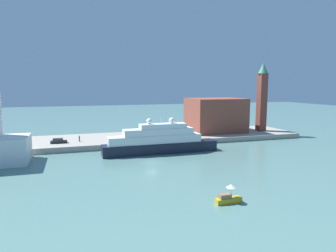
# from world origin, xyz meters

# --- Properties ---
(ground) EXTENTS (400.00, 400.00, 0.00)m
(ground) POSITION_xyz_m (0.00, 0.00, 0.00)
(ground) COLOR slate
(quay_dock) EXTENTS (110.00, 20.75, 1.56)m
(quay_dock) POSITION_xyz_m (0.00, 26.37, 0.78)
(quay_dock) COLOR gray
(quay_dock) RESTS_ON ground
(large_yacht) EXTENTS (29.97, 4.33, 11.27)m
(large_yacht) POSITION_xyz_m (4.32, 8.64, 3.11)
(large_yacht) COLOR black
(large_yacht) RESTS_ON ground
(small_motorboat) EXTENTS (4.00, 1.47, 2.84)m
(small_motorboat) POSITION_xyz_m (4.93, -26.50, 0.93)
(small_motorboat) COLOR #B7991E
(small_motorboat) RESTS_ON ground
(harbor_building) EXTENTS (17.82, 14.55, 11.41)m
(harbor_building) POSITION_xyz_m (30.16, 28.36, 7.26)
(harbor_building) COLOR brown
(harbor_building) RESTS_ON quay_dock
(bell_tower) EXTENTS (3.46, 3.46, 23.35)m
(bell_tower) POSITION_xyz_m (46.11, 24.91, 14.18)
(bell_tower) COLOR brown
(bell_tower) RESTS_ON quay_dock
(parked_car) EXTENTS (4.37, 1.62, 1.37)m
(parked_car) POSITION_xyz_m (-20.58, 22.09, 2.14)
(parked_car) COLOR black
(parked_car) RESTS_ON quay_dock
(person_figure) EXTENTS (0.36, 0.36, 1.74)m
(person_figure) POSITION_xyz_m (-15.04, 23.05, 2.37)
(person_figure) COLOR #4C4C4C
(person_figure) RESTS_ON quay_dock
(mooring_bollard) EXTENTS (0.48, 0.48, 0.75)m
(mooring_bollard) POSITION_xyz_m (3.42, 17.43, 1.93)
(mooring_bollard) COLOR black
(mooring_bollard) RESTS_ON quay_dock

